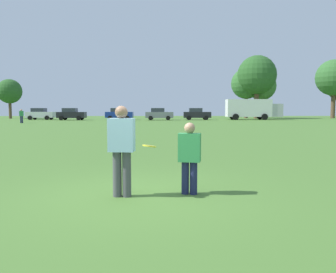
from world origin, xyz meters
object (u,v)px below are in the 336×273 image
object	(u,v)px
player_thrower	(122,146)
parked_car_center	(119,114)
parked_car_near_left	(40,114)
parked_car_near_right	(197,114)
traffic_cone	(190,149)
player_defender	(189,154)
frisbee	(149,146)
bystander_sideline_watcher	(21,115)
parked_car_mid_right	(159,114)
parked_car_mid_left	(71,114)
box_truck	(252,109)

from	to	relation	value
player_thrower	parked_car_center	xyz separation A→B (m)	(-5.74, 47.00, -0.09)
parked_car_near_left	parked_car_near_right	world-z (taller)	same
player_thrower	parked_car_center	world-z (taller)	parked_car_center
traffic_cone	parked_car_near_right	bearing A→B (deg)	83.77
parked_car_center	parked_car_near_right	bearing A→B (deg)	-1.64
player_defender	frisbee	xyz separation A→B (m)	(-0.80, -0.29, 0.21)
traffic_cone	parked_car_near_left	world-z (taller)	parked_car_near_left
parked_car_center	bystander_sideline_watcher	world-z (taller)	parked_car_center
traffic_cone	parked_car_mid_right	distance (m)	39.47
parked_car_mid_left	bystander_sideline_watcher	xyz separation A→B (m)	(-3.16, -10.88, 0.02)
player_defender	traffic_cone	bearing A→B (deg)	84.90
frisbee	parked_car_near_left	bearing A→B (deg)	111.31
frisbee	bystander_sideline_watcher	distance (m)	38.98
player_defender	parked_car_mid_right	xyz separation A→B (m)	(-0.86, 45.54, 0.11)
parked_car_near_left	parked_car_mid_right	size ratio (longest dim) A/B	1.00
player_thrower	parked_car_near_left	distance (m)	51.19
traffic_cone	bystander_sideline_watcher	bearing A→B (deg)	121.81
player_defender	parked_car_center	size ratio (longest dim) A/B	0.35
parked_car_near_left	player_defender	bearing A→B (deg)	-67.74
parked_car_mid_left	parked_car_mid_right	world-z (taller)	same
frisbee	player_thrower	bearing A→B (deg)	167.52
frisbee	parked_car_near_left	world-z (taller)	parked_car_near_left
frisbee	parked_car_mid_left	world-z (taller)	parked_car_mid_left
traffic_cone	parked_car_near_left	size ratio (longest dim) A/B	0.11
frisbee	parked_car_mid_left	bearing A→B (deg)	106.20
parked_car_center	box_truck	bearing A→B (deg)	0.14
player_defender	parked_car_near_left	world-z (taller)	parked_car_near_left
player_thrower	parked_car_mid_right	distance (m)	45.71
parked_car_near_left	parked_car_near_right	xyz separation A→B (m)	(24.47, -1.21, 0.00)
player_thrower	box_truck	size ratio (longest dim) A/B	0.21
traffic_cone	parked_car_near_right	distance (m)	40.63
player_defender	frisbee	world-z (taller)	player_defender
player_defender	parked_car_mid_left	world-z (taller)	parked_car_mid_left
player_defender	parked_car_near_left	size ratio (longest dim) A/B	0.35
parked_car_mid_left	parked_car_center	xyz separation A→B (m)	(7.13, 0.96, 0.00)
bystander_sideline_watcher	player_defender	bearing A→B (deg)	-63.59
parked_car_mid_left	parked_car_center	distance (m)	7.19
traffic_cone	parked_car_mid_left	world-z (taller)	parked_car_mid_left
parked_car_mid_left	box_truck	bearing A→B (deg)	2.07
box_truck	bystander_sideline_watcher	xyz separation A→B (m)	(-31.07, -11.89, -0.81)
traffic_cone	parked_car_center	xyz separation A→B (m)	(-7.63, 40.73, 0.69)
player_defender	parked_car_center	world-z (taller)	parked_car_center
frisbee	bystander_sideline_watcher	bearing A→B (deg)	115.16
parked_car_center	bystander_sideline_watcher	size ratio (longest dim) A/B	2.53
traffic_cone	parked_car_mid_right	world-z (taller)	parked_car_mid_right
parked_car_center	parked_car_near_right	size ratio (longest dim) A/B	1.00
parked_car_near_right	box_truck	size ratio (longest dim) A/B	0.50
player_thrower	parked_car_near_right	bearing A→B (deg)	82.30
parked_car_near_right	box_truck	distance (m)	8.79
player_thrower	player_defender	distance (m)	1.38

